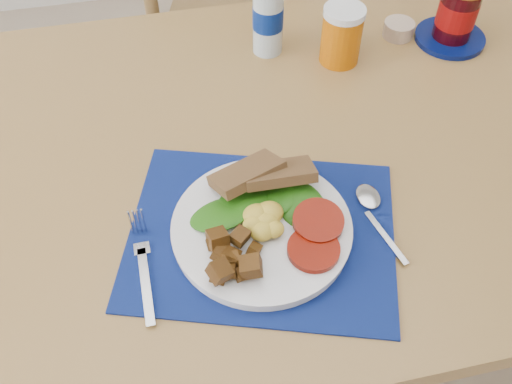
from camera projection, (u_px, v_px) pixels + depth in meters
table at (290, 172)px, 1.07m from camera, size 1.40×0.90×0.75m
chair_far at (228, 10)px, 1.58m from camera, size 0.52×0.51×1.14m
placemat at (262, 233)px, 0.88m from camera, size 0.48×0.43×0.00m
breakfast_plate at (259, 228)px, 0.86m from camera, size 0.27×0.27×0.07m
fork at (143, 262)px, 0.84m from camera, size 0.02×0.18×0.00m
spoon at (374, 210)px, 0.90m from camera, size 0.04×0.16×0.00m
water_bottle at (268, 11)px, 1.11m from camera, size 0.06×0.06×0.21m
juice_glass at (341, 37)px, 1.11m from camera, size 0.08×0.08×0.11m
ramekin at (399, 29)px, 1.20m from camera, size 0.06×0.06×0.03m
jam_on_saucer at (456, 16)px, 1.15m from camera, size 0.15×0.15×0.13m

